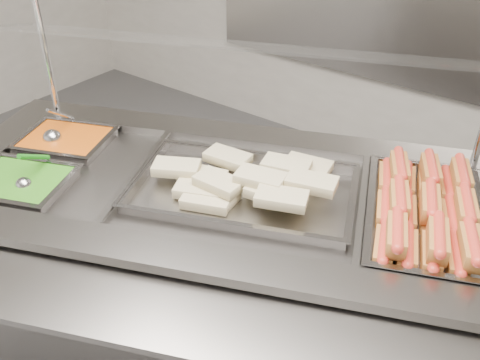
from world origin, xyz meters
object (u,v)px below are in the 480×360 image
Objects in this scene: ladle at (53,137)px; serving_spoon at (26,180)px; steam_counter at (227,287)px; pan_hotdogs at (427,224)px; pan_wraps at (243,193)px; sneeze_guard at (242,50)px.

serving_spoon is at bearing -53.44° from ladle.
steam_counter is 0.81m from pan_hotdogs.
serving_spoon is at bearing -144.94° from pan_wraps.
ladle reaches higher than pan_wraps.
pan_wraps is 4.29× the size of ladle.
steam_counter is 0.47m from pan_wraps.
serving_spoon is at bearing -143.76° from steam_counter.
sneeze_guard reaches higher than pan_hotdogs.
ladle reaches higher than pan_hotdogs.
sneeze_guard is at bearing 29.87° from ladle.
pan_hotdogs is (0.63, 0.26, 0.45)m from steam_counter.
steam_counter is 2.63× the size of pan_wraps.
pan_wraps is 4.54× the size of serving_spoon.
pan_hotdogs is at bearing 22.55° from pan_wraps.
steam_counter is at bearing 11.75° from ladle.
pan_hotdogs reaches higher than steam_counter.
pan_hotdogs is 3.71× the size of serving_spoon.
ladle is at bearing -150.13° from sneeze_guard.
pan_hotdogs is at bearing 16.85° from ladle.
pan_wraps is 0.76m from serving_spoon.
serving_spoon is at bearing -150.56° from pan_hotdogs.
steam_counter is 1.26× the size of sneeze_guard.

